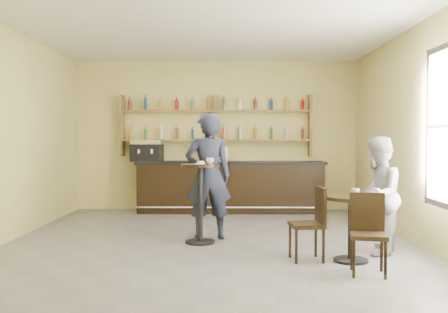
{
  "coord_description": "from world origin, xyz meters",
  "views": [
    {
      "loc": [
        0.3,
        -7.25,
        1.56
      ],
      "look_at": [
        0.2,
        0.8,
        1.25
      ],
      "focal_mm": 40.0,
      "sensor_mm": 36.0,
      "label": 1
    }
  ],
  "objects_px": {
    "patron_second": "(378,195)",
    "bar_counter": "(230,187)",
    "espresso_machine": "(147,151)",
    "man_main": "(208,176)",
    "chair_west": "(306,224)",
    "pastry_case": "(216,154)",
    "pedestal_table": "(200,204)",
    "cafe_table": "(351,229)",
    "chair_south": "(368,234)"
  },
  "relations": [
    {
      "from": "patron_second",
      "to": "bar_counter",
      "type": "bearing_deg",
      "value": -129.11
    },
    {
      "from": "espresso_machine",
      "to": "man_main",
      "type": "distance_m",
      "value": 3.13
    },
    {
      "from": "bar_counter",
      "to": "chair_west",
      "type": "distance_m",
      "value": 4.23
    },
    {
      "from": "pastry_case",
      "to": "patron_second",
      "type": "xyz_separation_m",
      "value": [
        2.25,
        -3.77,
        -0.43
      ]
    },
    {
      "from": "pedestal_table",
      "to": "patron_second",
      "type": "bearing_deg",
      "value": -15.7
    },
    {
      "from": "bar_counter",
      "to": "patron_second",
      "type": "distance_m",
      "value": 4.26
    },
    {
      "from": "bar_counter",
      "to": "cafe_table",
      "type": "height_order",
      "value": "bar_counter"
    },
    {
      "from": "man_main",
      "to": "patron_second",
      "type": "distance_m",
      "value": 2.51
    },
    {
      "from": "pedestal_table",
      "to": "chair_south",
      "type": "height_order",
      "value": "pedestal_table"
    },
    {
      "from": "bar_counter",
      "to": "man_main",
      "type": "bearing_deg",
      "value": -97.07
    },
    {
      "from": "espresso_machine",
      "to": "pastry_case",
      "type": "relative_size",
      "value": 1.22
    },
    {
      "from": "cafe_table",
      "to": "chair_south",
      "type": "relative_size",
      "value": 0.9
    },
    {
      "from": "bar_counter",
      "to": "pastry_case",
      "type": "relative_size",
      "value": 7.65
    },
    {
      "from": "chair_south",
      "to": "patron_second",
      "type": "xyz_separation_m",
      "value": [
        0.4,
        1.0,
        0.33
      ]
    },
    {
      "from": "chair_west",
      "to": "man_main",
      "type": "bearing_deg",
      "value": -142.08
    },
    {
      "from": "cafe_table",
      "to": "chair_west",
      "type": "bearing_deg",
      "value": 174.81
    },
    {
      "from": "cafe_table",
      "to": "espresso_machine",
      "type": "bearing_deg",
      "value": 127.98
    },
    {
      "from": "espresso_machine",
      "to": "pastry_case",
      "type": "bearing_deg",
      "value": 6.82
    },
    {
      "from": "pastry_case",
      "to": "pedestal_table",
      "type": "height_order",
      "value": "pastry_case"
    },
    {
      "from": "man_main",
      "to": "espresso_machine",
      "type": "bearing_deg",
      "value": -72.03
    },
    {
      "from": "cafe_table",
      "to": "pedestal_table",
      "type": "bearing_deg",
      "value": 151.29
    },
    {
      "from": "pastry_case",
      "to": "cafe_table",
      "type": "height_order",
      "value": "pastry_case"
    },
    {
      "from": "man_main",
      "to": "chair_south",
      "type": "height_order",
      "value": "man_main"
    },
    {
      "from": "espresso_machine",
      "to": "man_main",
      "type": "height_order",
      "value": "man_main"
    },
    {
      "from": "bar_counter",
      "to": "patron_second",
      "type": "xyz_separation_m",
      "value": [
        1.95,
        -3.77,
        0.26
      ]
    },
    {
      "from": "man_main",
      "to": "pedestal_table",
      "type": "bearing_deg",
      "value": 63.07
    },
    {
      "from": "pedestal_table",
      "to": "chair_west",
      "type": "height_order",
      "value": "pedestal_table"
    },
    {
      "from": "bar_counter",
      "to": "patron_second",
      "type": "relative_size",
      "value": 2.49
    },
    {
      "from": "chair_west",
      "to": "espresso_machine",
      "type": "bearing_deg",
      "value": -152.83
    },
    {
      "from": "man_main",
      "to": "chair_west",
      "type": "distance_m",
      "value": 1.94
    },
    {
      "from": "espresso_machine",
      "to": "chair_west",
      "type": "bearing_deg",
      "value": -49.88
    },
    {
      "from": "pastry_case",
      "to": "cafe_table",
      "type": "relative_size",
      "value": 0.62
    },
    {
      "from": "cafe_table",
      "to": "chair_south",
      "type": "bearing_deg",
      "value": -85.24
    },
    {
      "from": "pedestal_table",
      "to": "chair_west",
      "type": "distance_m",
      "value": 1.74
    },
    {
      "from": "pastry_case",
      "to": "chair_south",
      "type": "relative_size",
      "value": 0.56
    },
    {
      "from": "man_main",
      "to": "chair_west",
      "type": "height_order",
      "value": "man_main"
    },
    {
      "from": "chair_south",
      "to": "patron_second",
      "type": "distance_m",
      "value": 1.12
    },
    {
      "from": "patron_second",
      "to": "man_main",
      "type": "bearing_deg",
      "value": -89.99
    },
    {
      "from": "man_main",
      "to": "chair_south",
      "type": "distance_m",
      "value": 2.8
    },
    {
      "from": "cafe_table",
      "to": "patron_second",
      "type": "distance_m",
      "value": 0.7
    },
    {
      "from": "pedestal_table",
      "to": "man_main",
      "type": "xyz_separation_m",
      "value": [
        0.11,
        0.32,
        0.38
      ]
    },
    {
      "from": "bar_counter",
      "to": "pedestal_table",
      "type": "distance_m",
      "value": 3.13
    },
    {
      "from": "bar_counter",
      "to": "cafe_table",
      "type": "bearing_deg",
      "value": -70.12
    },
    {
      "from": "man_main",
      "to": "chair_west",
      "type": "xyz_separation_m",
      "value": [
        1.3,
        -1.35,
        -0.5
      ]
    },
    {
      "from": "pedestal_table",
      "to": "man_main",
      "type": "bearing_deg",
      "value": 71.95
    },
    {
      "from": "bar_counter",
      "to": "chair_south",
      "type": "bearing_deg",
      "value": -71.91
    },
    {
      "from": "patron_second",
      "to": "chair_west",
      "type": "bearing_deg",
      "value": -47.27
    },
    {
      "from": "espresso_machine",
      "to": "pastry_case",
      "type": "xyz_separation_m",
      "value": [
        1.45,
        0.0,
        -0.07
      ]
    },
    {
      "from": "chair_west",
      "to": "bar_counter",
      "type": "bearing_deg",
      "value": -173.04
    },
    {
      "from": "pastry_case",
      "to": "man_main",
      "type": "height_order",
      "value": "man_main"
    }
  ]
}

